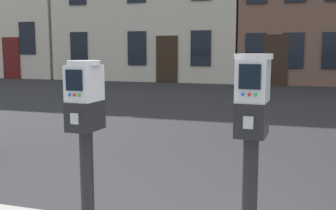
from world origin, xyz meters
TOP-DOWN VIEW (x-y plane):
  - parking_meter_near_kerb at (-0.72, -0.28)m, footprint 0.23×0.26m
  - parking_meter_twin_adjacent at (0.36, -0.28)m, footprint 0.23×0.26m

SIDE VIEW (x-z plane):
  - parking_meter_near_kerb at x=-0.72m, z-range 0.38..1.67m
  - parking_meter_twin_adjacent at x=0.36m, z-range 0.39..1.73m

